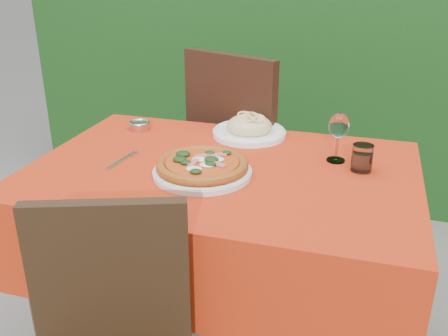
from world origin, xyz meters
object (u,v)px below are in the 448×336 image
(chair_far, at_px, (244,147))
(water_glass, at_px, (362,159))
(pizza_plate, at_px, (202,167))
(steel_ramekin, at_px, (140,126))
(wine_glass, at_px, (339,128))
(pasta_plate, at_px, (249,129))
(fork, at_px, (120,161))

(chair_far, bearing_deg, water_glass, 157.85)
(pizza_plate, xyz_separation_m, steel_ramekin, (-0.39, 0.36, -0.01))
(wine_glass, height_order, steel_ramekin, wine_glass)
(chair_far, height_order, steel_ramekin, chair_far)
(steel_ramekin, bearing_deg, chair_far, 44.33)
(pasta_plate, height_order, wine_glass, wine_glass)
(pizza_plate, bearing_deg, chair_far, 93.19)
(chair_far, relative_size, pizza_plate, 2.88)
(water_glass, distance_m, fork, 0.80)
(pizza_plate, relative_size, fork, 1.88)
(pizza_plate, bearing_deg, wine_glass, 31.19)
(chair_far, relative_size, water_glass, 11.55)
(pizza_plate, height_order, wine_glass, wine_glass)
(chair_far, distance_m, water_glass, 0.76)
(pizza_plate, distance_m, water_glass, 0.51)
(chair_far, height_order, water_glass, chair_far)
(wine_glass, bearing_deg, pasta_plate, 154.28)
(chair_far, xyz_separation_m, pasta_plate, (0.09, -0.29, 0.19))
(water_glass, height_order, fork, water_glass)
(pizza_plate, height_order, pasta_plate, pasta_plate)
(wine_glass, height_order, fork, wine_glass)
(pasta_plate, relative_size, fork, 1.49)
(chair_far, distance_m, wine_glass, 0.69)
(water_glass, xyz_separation_m, wine_glass, (-0.09, 0.06, 0.08))
(water_glass, bearing_deg, steel_ramekin, 168.57)
(pasta_plate, bearing_deg, fork, -132.64)
(pizza_plate, distance_m, pasta_plate, 0.41)
(wine_glass, bearing_deg, pizza_plate, -148.81)
(water_glass, bearing_deg, chair_far, 135.26)
(chair_far, xyz_separation_m, fork, (-0.26, -0.68, 0.17))
(pizza_plate, distance_m, fork, 0.30)
(water_glass, height_order, wine_glass, wine_glass)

